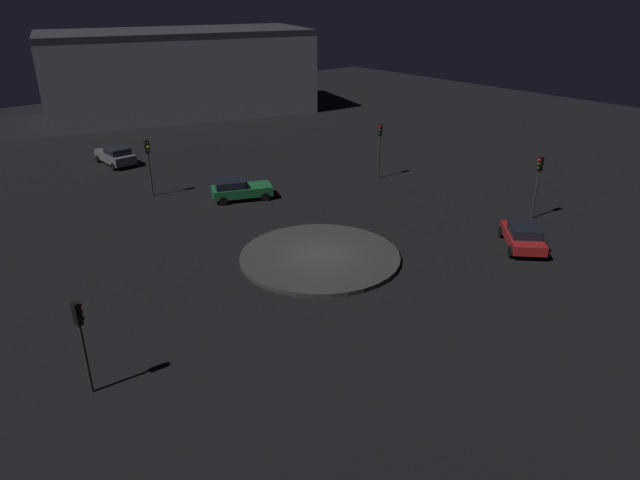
% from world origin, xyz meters
% --- Properties ---
extents(ground_plane, '(117.36, 117.36, 0.00)m').
position_xyz_m(ground_plane, '(0.00, 0.00, 0.00)').
color(ground_plane, black).
extents(roundabout_island, '(9.13, 9.13, 0.26)m').
position_xyz_m(roundabout_island, '(0.00, 0.00, 0.13)').
color(roundabout_island, '#383838').
rests_on(roundabout_island, ground_plane).
extents(car_green, '(4.63, 3.39, 1.50)m').
position_xyz_m(car_green, '(-1.94, -11.32, 0.78)').
color(car_green, '#1E7238').
rests_on(car_green, ground_plane).
extents(car_grey, '(2.21, 4.42, 1.59)m').
position_xyz_m(car_grey, '(1.32, -25.60, 0.80)').
color(car_grey, slate).
rests_on(car_grey, ground_plane).
extents(car_red, '(4.20, 4.15, 1.44)m').
position_xyz_m(car_red, '(-10.10, 6.66, 0.75)').
color(car_red, red).
rests_on(car_red, ground_plane).
extents(traffic_light_southwest, '(0.40, 0.37, 4.38)m').
position_xyz_m(traffic_light_southwest, '(-13.25, -8.27, 3.11)').
color(traffic_light_southwest, '#2D2D2D').
rests_on(traffic_light_southwest, ground_plane).
extents(traffic_light_west, '(0.39, 0.35, 4.22)m').
position_xyz_m(traffic_light_west, '(-14.77, 4.51, 3.00)').
color(traffic_light_west, '#2D2D2D').
rests_on(traffic_light_west, ground_plane).
extents(traffic_light_east, '(0.38, 0.34, 3.95)m').
position_xyz_m(traffic_light_east, '(14.22, 3.17, 2.82)').
color(traffic_light_east, '#2D2D2D').
rests_on(traffic_light_east, ground_plane).
extents(traffic_light_south, '(0.33, 0.38, 4.18)m').
position_xyz_m(traffic_light_south, '(2.52, -16.06, 2.98)').
color(traffic_light_south, '#2D2D2D').
rests_on(traffic_light_south, ground_plane).
extents(store_building, '(32.42, 20.98, 9.52)m').
position_xyz_m(store_building, '(-13.50, -41.42, 4.76)').
color(store_building, '#8C939E').
rests_on(store_building, ground_plane).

